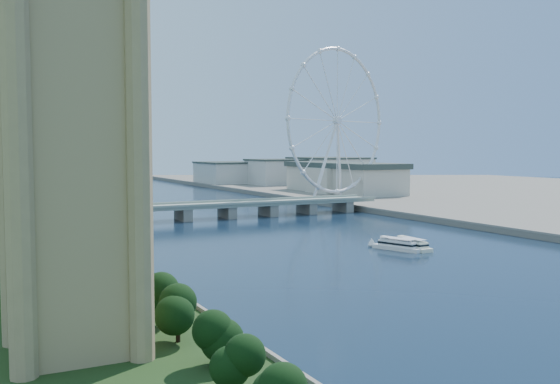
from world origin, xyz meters
TOP-DOWN VIEW (x-y plane):
  - tree_row at (-113.00, 50.00)m, footprint 7.93×167.93m
  - victoria_tower at (-135.00, 55.00)m, footprint 28.16×28.16m
  - parliament_range at (-128.00, 170.00)m, footprint 24.00×200.00m
  - big_ben at (-128.00, 278.00)m, footprint 20.02×20.02m
  - westminster_bridge at (0.00, 300.00)m, footprint 220.00×22.00m
  - london_eye at (119.98, 355.08)m, footprint 113.60×39.12m
  - county_hall at (175.00, 430.00)m, footprint 54.00×144.00m
  - city_skyline at (39.22, 560.08)m, footprint 505.00×280.00m
  - tour_boat_near at (18.34, 144.07)m, footprint 14.93×27.29m
  - tour_boat_far at (24.88, 142.77)m, footprint 6.51×25.53m

SIDE VIEW (x-z plane):
  - county_hall at x=175.00m, z-range -17.50..17.50m
  - tour_boat_near at x=18.34m, z-range -2.92..2.92m
  - tour_boat_far at x=24.88m, z-range -2.80..2.80m
  - westminster_bridge at x=0.00m, z-range 1.88..11.38m
  - tree_row at x=-113.00m, z-range -0.96..19.46m
  - city_skyline at x=39.22m, z-range 0.96..32.96m
  - parliament_range at x=-128.00m, z-range -16.52..53.48m
  - victoria_tower at x=-135.00m, z-range -1.51..110.49m
  - big_ben at x=-128.00m, z-range 11.57..121.57m
  - london_eye at x=119.98m, z-range 5.37..129.67m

